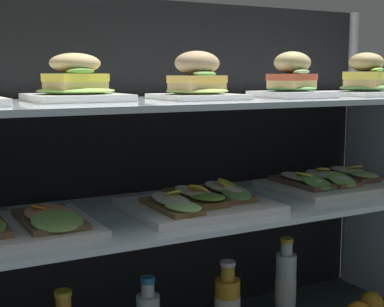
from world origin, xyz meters
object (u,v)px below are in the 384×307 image
at_px(plated_roll_sandwich_near_right_corner, 76,84).
at_px(plated_roll_sandwich_mid_right, 366,79).
at_px(open_sandwich_tray_mid_left, 199,201).
at_px(plated_roll_sandwich_far_left, 292,79).
at_px(juice_bottle_back_center, 286,284).
at_px(open_sandwich_tray_near_left_corner, 329,181).
at_px(orange_fruit_beside_bottles, 371,303).
at_px(open_sandwich_tray_far_right, 11,224).
at_px(juice_bottle_near_post, 227,306).
at_px(plated_roll_sandwich_center, 198,81).

relative_size(plated_roll_sandwich_near_right_corner, plated_roll_sandwich_mid_right, 1.15).
bearing_deg(open_sandwich_tray_mid_left, plated_roll_sandwich_far_left, -0.53).
height_order(plated_roll_sandwich_mid_right, juice_bottle_back_center, plated_roll_sandwich_mid_right).
bearing_deg(open_sandwich_tray_near_left_corner, orange_fruit_beside_bottles, -23.49).
distance_m(plated_roll_sandwich_far_left, open_sandwich_tray_far_right, 0.76).
height_order(plated_roll_sandwich_far_left, orange_fruit_beside_bottles, plated_roll_sandwich_far_left).
bearing_deg(plated_roll_sandwich_near_right_corner, juice_bottle_near_post, -0.40).
xyz_separation_m(plated_roll_sandwich_near_right_corner, plated_roll_sandwich_mid_right, (0.80, -0.08, 0.01)).
height_order(open_sandwich_tray_mid_left, orange_fruit_beside_bottles, open_sandwich_tray_mid_left).
height_order(plated_roll_sandwich_mid_right, open_sandwich_tray_near_left_corner, plated_roll_sandwich_mid_right).
bearing_deg(plated_roll_sandwich_center, plated_roll_sandwich_far_left, -5.97).
relative_size(plated_roll_sandwich_center, juice_bottle_back_center, 0.80).
xyz_separation_m(plated_roll_sandwich_mid_right, open_sandwich_tray_mid_left, (-0.52, 0.01, -0.29)).
bearing_deg(juice_bottle_near_post, open_sandwich_tray_mid_left, -150.32).
bearing_deg(plated_roll_sandwich_mid_right, plated_roll_sandwich_far_left, 179.28).
distance_m(plated_roll_sandwich_near_right_corner, orange_fruit_beside_bottles, 1.08).
distance_m(plated_roll_sandwich_far_left, open_sandwich_tray_mid_left, 0.40).
bearing_deg(plated_roll_sandwich_far_left, open_sandwich_tray_mid_left, 179.47).
relative_size(plated_roll_sandwich_mid_right, juice_bottle_near_post, 0.85).
xyz_separation_m(plated_roll_sandwich_far_left, juice_bottle_back_center, (0.08, 0.11, -0.60)).
distance_m(plated_roll_sandwich_center, juice_bottle_near_post, 0.62).
distance_m(open_sandwich_tray_far_right, open_sandwich_tray_mid_left, 0.44).
height_order(plated_roll_sandwich_far_left, open_sandwich_tray_near_left_corner, plated_roll_sandwich_far_left).
relative_size(open_sandwich_tray_mid_left, open_sandwich_tray_near_left_corner, 1.00).
height_order(plated_roll_sandwich_center, open_sandwich_tray_mid_left, plated_roll_sandwich_center).
relative_size(open_sandwich_tray_far_right, juice_bottle_near_post, 1.59).
bearing_deg(open_sandwich_tray_near_left_corner, plated_roll_sandwich_center, -176.99).
xyz_separation_m(plated_roll_sandwich_far_left, plated_roll_sandwich_mid_right, (0.25, -0.00, 0.00)).
distance_m(open_sandwich_tray_mid_left, open_sandwich_tray_near_left_corner, 0.45).
distance_m(open_sandwich_tray_mid_left, juice_bottle_back_center, 0.48).
xyz_separation_m(plated_roll_sandwich_far_left, open_sandwich_tray_mid_left, (-0.27, 0.00, -0.29)).
distance_m(plated_roll_sandwich_far_left, juice_bottle_back_center, 0.61).
bearing_deg(plated_roll_sandwich_center, open_sandwich_tray_mid_left, -109.55).
xyz_separation_m(plated_roll_sandwich_near_right_corner, orange_fruit_beside_bottles, (0.85, -0.09, -0.65)).
xyz_separation_m(plated_roll_sandwich_center, juice_bottle_back_center, (0.34, 0.08, -0.60)).
relative_size(plated_roll_sandwich_near_right_corner, orange_fruit_beside_bottles, 2.97).
bearing_deg(juice_bottle_back_center, open_sandwich_tray_far_right, -173.26).
bearing_deg(juice_bottle_back_center, plated_roll_sandwich_near_right_corner, -177.34).
relative_size(open_sandwich_tray_far_right, orange_fruit_beside_bottles, 4.82).
relative_size(plated_roll_sandwich_near_right_corner, juice_bottle_near_post, 0.98).
xyz_separation_m(open_sandwich_tray_far_right, open_sandwich_tray_near_left_corner, (0.89, 0.04, 0.00)).
relative_size(open_sandwich_tray_near_left_corner, juice_bottle_back_center, 1.43).
bearing_deg(plated_roll_sandwich_far_left, juice_bottle_near_post, 151.64).
bearing_deg(plated_roll_sandwich_center, plated_roll_sandwich_mid_right, -3.39).
xyz_separation_m(juice_bottle_back_center, orange_fruit_beside_bottles, (0.23, -0.11, -0.06)).
distance_m(open_sandwich_tray_far_right, juice_bottle_near_post, 0.65).
xyz_separation_m(plated_roll_sandwich_center, open_sandwich_tray_near_left_corner, (0.44, 0.02, -0.29)).
bearing_deg(open_sandwich_tray_far_right, plated_roll_sandwich_far_left, -1.21).
height_order(plated_roll_sandwich_near_right_corner, open_sandwich_tray_near_left_corner, plated_roll_sandwich_near_right_corner).
height_order(plated_roll_sandwich_near_right_corner, juice_bottle_near_post, plated_roll_sandwich_near_right_corner).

